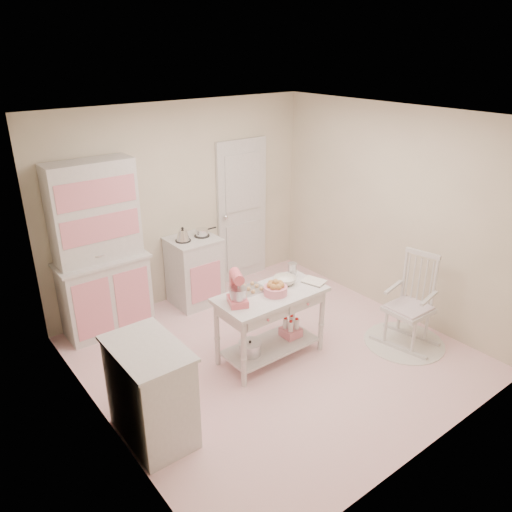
{
  "coord_description": "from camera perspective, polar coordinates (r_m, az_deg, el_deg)",
  "views": [
    {
      "loc": [
        -3.05,
        -3.62,
        3.24
      ],
      "look_at": [
        0.13,
        0.49,
        1.01
      ],
      "focal_mm": 35.0,
      "sensor_mm": 36.0,
      "label": 1
    }
  ],
  "objects": [
    {
      "name": "mixing_bowl",
      "position": [
        5.47,
        3.3,
        -2.8
      ],
      "size": [
        0.25,
        0.25,
        0.08
      ],
      "primitive_type": "imported",
      "color": "silver",
      "rests_on": "work_table"
    },
    {
      "name": "recipe_book",
      "position": [
        5.47,
        6.18,
        -3.24
      ],
      "size": [
        0.25,
        0.29,
        0.02
      ],
      "primitive_type": "imported",
      "rotation": [
        0.0,
        0.0,
        0.29
      ],
      "color": "silver",
      "rests_on": "work_table"
    },
    {
      "name": "stove",
      "position": [
        6.65,
        -7.05,
        -1.67
      ],
      "size": [
        0.62,
        0.57,
        0.92
      ],
      "primitive_type": "cube",
      "color": "silver",
      "rests_on": "ground"
    },
    {
      "name": "cookie_tray",
      "position": [
        5.33,
        -0.76,
        -3.92
      ],
      "size": [
        0.34,
        0.24,
        0.02
      ],
      "primitive_type": "cube",
      "color": "silver",
      "rests_on": "work_table"
    },
    {
      "name": "stand_mixer",
      "position": [
        4.99,
        -2.14,
        -3.79
      ],
      "size": [
        0.29,
        0.33,
        0.34
      ],
      "primitive_type": "cube",
      "rotation": [
        0.0,
        0.0,
        -0.39
      ],
      "color": "#EB636F",
      "rests_on": "work_table"
    },
    {
      "name": "rocking_chair",
      "position": [
        5.91,
        17.15,
        -4.96
      ],
      "size": [
        0.62,
        0.8,
        1.1
      ],
      "primitive_type": "cube",
      "rotation": [
        0.0,
        0.0,
        0.21
      ],
      "color": "silver",
      "rests_on": "ground"
    },
    {
      "name": "metal_pitcher",
      "position": [
        5.62,
        4.17,
        -1.6
      ],
      "size": [
        0.1,
        0.1,
        0.17
      ],
      "primitive_type": "cylinder",
      "color": "silver",
      "rests_on": "work_table"
    },
    {
      "name": "work_table",
      "position": [
        5.48,
        1.67,
        -7.96
      ],
      "size": [
        1.2,
        0.6,
        0.8
      ],
      "primitive_type": "cube",
      "color": "silver",
      "rests_on": "ground"
    },
    {
      "name": "room_shell",
      "position": [
        4.99,
        2.23,
        4.64
      ],
      "size": [
        3.84,
        3.84,
        2.62
      ],
      "color": "pink",
      "rests_on": "ground"
    },
    {
      "name": "lace_rug",
      "position": [
        6.17,
        16.56,
        -9.43
      ],
      "size": [
        0.92,
        0.92,
        0.01
      ],
      "primitive_type": "cylinder",
      "color": "white",
      "rests_on": "ground"
    },
    {
      "name": "bread_basket",
      "position": [
        5.24,
        2.24,
        -3.94
      ],
      "size": [
        0.25,
        0.25,
        0.09
      ],
      "primitive_type": "cylinder",
      "color": "pink",
      "rests_on": "work_table"
    },
    {
      "name": "hutch",
      "position": [
        6.0,
        -17.41,
        0.63
      ],
      "size": [
        1.06,
        0.5,
        2.08
      ],
      "primitive_type": "cube",
      "color": "silver",
      "rests_on": "ground"
    },
    {
      "name": "base_cabinet",
      "position": [
        4.55,
        -11.92,
        -14.99
      ],
      "size": [
        0.54,
        0.84,
        0.92
      ],
      "primitive_type": "cube",
      "color": "silver",
      "rests_on": "ground"
    },
    {
      "name": "door",
      "position": [
        7.14,
        -1.6,
        5.13
      ],
      "size": [
        0.82,
        0.05,
        2.04
      ],
      "primitive_type": "cube",
      "color": "silver",
      "rests_on": "ground"
    }
  ]
}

